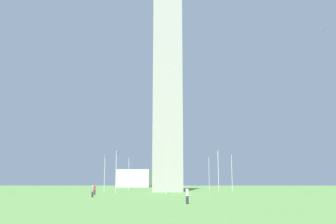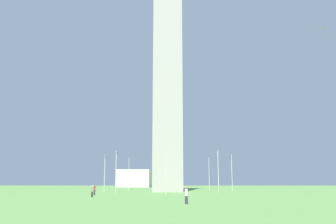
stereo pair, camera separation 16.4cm
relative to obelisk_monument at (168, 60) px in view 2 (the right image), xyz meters
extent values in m
plane|color=#609347|center=(0.00, 0.00, -30.88)|extent=(260.00, 260.00, 0.00)
cube|color=#A8A399|center=(0.00, 0.00, -3.71)|extent=(6.79, 6.79, 54.34)
cylinder|color=silver|center=(14.44, 0.00, -26.71)|extent=(0.14, 0.14, 8.33)
cube|color=#1E2D99|center=(14.99, 0.00, -22.99)|extent=(1.00, 0.03, 0.64)
cylinder|color=silver|center=(10.21, 10.21, -26.71)|extent=(0.14, 0.14, 8.33)
cube|color=red|center=(10.76, 10.21, -22.99)|extent=(1.00, 0.03, 0.64)
cylinder|color=silver|center=(0.00, 14.44, -26.71)|extent=(0.14, 0.14, 8.33)
cube|color=#1E2D99|center=(0.55, 14.44, -22.99)|extent=(1.00, 0.03, 0.64)
cylinder|color=silver|center=(-10.21, 10.21, -26.71)|extent=(0.14, 0.14, 8.33)
cube|color=#1E2D99|center=(-9.66, 10.21, -22.99)|extent=(1.00, 0.03, 0.64)
cylinder|color=silver|center=(-14.44, 0.00, -26.71)|extent=(0.14, 0.14, 8.33)
cube|color=white|center=(-13.89, 0.00, -22.99)|extent=(1.00, 0.03, 0.64)
cylinder|color=silver|center=(-10.21, -10.21, -26.71)|extent=(0.14, 0.14, 8.33)
cube|color=white|center=(-9.66, -10.21, -22.99)|extent=(1.00, 0.03, 0.64)
cylinder|color=silver|center=(0.00, -14.44, -26.71)|extent=(0.14, 0.14, 8.33)
cube|color=red|center=(0.55, -14.44, -22.99)|extent=(1.00, 0.03, 0.64)
cylinder|color=silver|center=(10.21, -10.21, -26.71)|extent=(0.14, 0.14, 8.33)
cube|color=red|center=(10.76, -10.21, -22.99)|extent=(1.00, 0.03, 0.64)
cylinder|color=#2D2D38|center=(-19.88, 12.25, -30.48)|extent=(0.29, 0.29, 0.80)
cylinder|color=red|center=(-19.88, 12.25, -29.75)|extent=(0.32, 0.32, 0.65)
sphere|color=#936B4C|center=(-19.88, 12.25, -29.31)|extent=(0.24, 0.24, 0.24)
cylinder|color=#2D2D38|center=(-45.45, -2.86, -30.48)|extent=(0.29, 0.29, 0.80)
cylinder|color=white|center=(-45.45, -2.86, -29.72)|extent=(0.32, 0.32, 0.71)
sphere|color=#936B4C|center=(-45.45, -2.86, -29.25)|extent=(0.24, 0.24, 0.24)
cylinder|color=#2D2D38|center=(-29.26, 10.53, -30.48)|extent=(0.29, 0.29, 0.80)
cylinder|color=gray|center=(-29.26, 10.53, -29.76)|extent=(0.32, 0.32, 0.64)
sphere|color=beige|center=(-29.26, 10.53, -29.32)|extent=(0.24, 0.24, 0.24)
cube|color=orange|center=(-26.91, -26.05, -3.85)|extent=(1.15, 1.19, 0.49)
cylinder|color=#A75C15|center=(-26.91, -26.05, -4.57)|extent=(0.04, 0.04, 1.09)
cube|color=beige|center=(71.97, 15.11, -27.39)|extent=(24.48, 12.97, 6.98)
camera|label=1|loc=(-83.95, -1.64, -28.61)|focal=39.12mm
camera|label=2|loc=(-83.95, -1.81, -28.61)|focal=39.12mm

